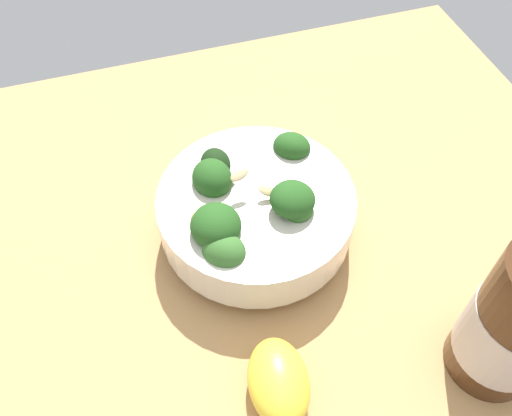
# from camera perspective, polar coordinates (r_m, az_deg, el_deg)

# --- Properties ---
(ground_plane) EXTENTS (0.71, 0.71, 0.04)m
(ground_plane) POSITION_cam_1_polar(r_m,az_deg,el_deg) (0.54, 3.78, -7.29)
(ground_plane) COLOR tan
(bowl_of_broccoli) EXTENTS (0.18, 0.18, 0.09)m
(bowl_of_broccoli) POSITION_cam_1_polar(r_m,az_deg,el_deg) (0.51, -0.20, -0.12)
(bowl_of_broccoli) COLOR silver
(bowl_of_broccoli) RESTS_ON ground_plane
(lemon_wedge) EXTENTS (0.06, 0.08, 0.04)m
(lemon_wedge) POSITION_cam_1_polar(r_m,az_deg,el_deg) (0.45, 2.40, -17.89)
(lemon_wedge) COLOR yellow
(lemon_wedge) RESTS_ON ground_plane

